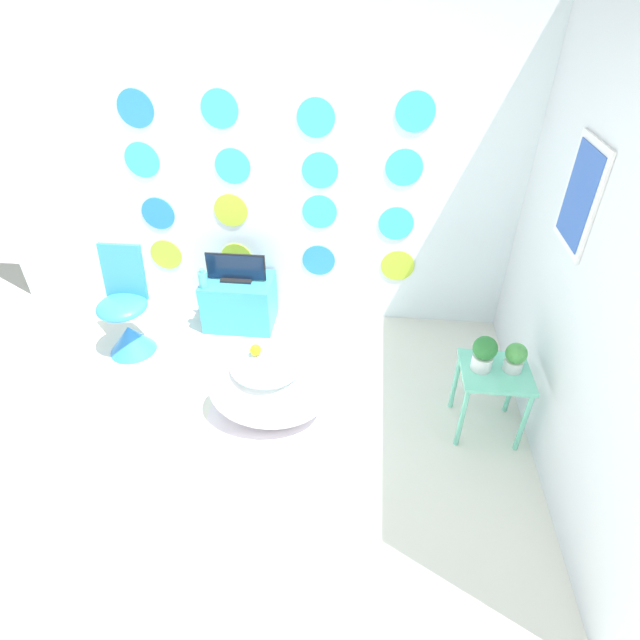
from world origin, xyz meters
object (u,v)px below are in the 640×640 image
Objects in this scene: potted_plant_left at (484,353)px; potted_plant_right at (515,357)px; vase at (203,279)px; tv at (236,269)px; bathtub at (269,388)px; chair at (127,322)px.

potted_plant_left is 0.19m from potted_plant_right.
tv is at bearing 29.72° from vase.
tv reaches higher than vase.
potted_plant_left reaches higher than bathtub.
chair is 0.68m from vase.
chair reaches higher than vase.
potted_plant_left is (2.04, -0.86, 0.12)m from vase.
bathtub is 4.97× the size of vase.
tv is at bearing 151.02° from potted_plant_left.
potted_plant_right is at bearing 2.04° from bathtub.
bathtub is at bearing -52.65° from vase.
chair reaches higher than tv.
bathtub is at bearing -66.44° from tv.
chair is 5.31× the size of vase.
tv is at bearing 113.56° from bathtub.
potted_plant_left reaches higher than potted_plant_right.
chair is 0.95m from tv.
bathtub is 4.17× the size of potted_plant_right.
potted_plant_right is at bearing -26.38° from tv.
vase is (0.55, 0.32, 0.23)m from chair.
chair is at bearing 154.55° from bathtub.
tv is at bearing 153.62° from potted_plant_right.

